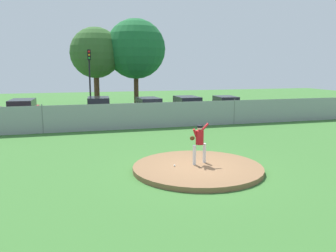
% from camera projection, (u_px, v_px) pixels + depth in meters
% --- Properties ---
extents(ground_plane, '(80.00, 80.00, 0.00)m').
position_uv_depth(ground_plane, '(160.00, 140.00, 19.63)').
color(ground_plane, '#386B2D').
extents(asphalt_strip, '(44.00, 7.00, 0.01)m').
position_uv_depth(asphalt_strip, '(134.00, 119.00, 27.70)').
color(asphalt_strip, '#2B2B2D').
rests_on(asphalt_strip, ground_plane).
extents(pitchers_mound, '(5.18, 5.18, 0.19)m').
position_uv_depth(pitchers_mound, '(198.00, 168.00, 13.91)').
color(pitchers_mound, brown).
rests_on(pitchers_mound, ground_plane).
extents(pitcher_youth, '(0.82, 0.34, 1.65)m').
position_uv_depth(pitcher_youth, '(199.00, 140.00, 14.06)').
color(pitcher_youth, silver).
rests_on(pitcher_youth, pitchers_mound).
extents(baseball, '(0.07, 0.07, 0.07)m').
position_uv_depth(baseball, '(175.00, 166.00, 13.81)').
color(baseball, white).
rests_on(baseball, pitchers_mound).
extents(chainlink_fence, '(32.61, 0.07, 1.83)m').
position_uv_depth(chainlink_fence, '(145.00, 116.00, 23.28)').
color(chainlink_fence, gray).
rests_on(chainlink_fence, ground_plane).
extents(parked_car_charcoal, '(2.02, 4.28, 1.59)m').
position_uv_depth(parked_car_charcoal, '(226.00, 106.00, 30.20)').
color(parked_car_charcoal, '#232328').
rests_on(parked_car_charcoal, ground_plane).
extents(parked_car_white, '(1.99, 4.25, 1.69)m').
position_uv_depth(parked_car_white, '(149.00, 109.00, 27.59)').
color(parked_car_white, silver).
rests_on(parked_car_white, ground_plane).
extents(parked_car_slate, '(2.06, 4.33, 1.78)m').
position_uv_depth(parked_car_slate, '(99.00, 109.00, 26.91)').
color(parked_car_slate, slate).
rests_on(parked_car_slate, ground_plane).
extents(parked_car_navy, '(1.95, 4.54, 1.70)m').
position_uv_depth(parked_car_navy, '(187.00, 107.00, 28.64)').
color(parked_car_navy, '#161E4C').
rests_on(parked_car_navy, ground_plane).
extents(parked_car_red, '(2.02, 4.82, 1.73)m').
position_uv_depth(parked_car_red, '(23.00, 112.00, 25.66)').
color(parked_car_red, '#A81919').
rests_on(parked_car_red, ground_plane).
extents(traffic_light_near, '(0.28, 0.46, 5.55)m').
position_uv_depth(traffic_light_near, '(90.00, 71.00, 30.02)').
color(traffic_light_near, black).
rests_on(traffic_light_near, ground_plane).
extents(tree_leaning_west, '(4.90, 4.90, 7.90)m').
position_uv_depth(tree_leaning_west, '(96.00, 53.00, 33.76)').
color(tree_leaning_west, '#4C331E').
rests_on(tree_leaning_west, ground_plane).
extents(tree_broad_right, '(5.87, 5.87, 8.78)m').
position_uv_depth(tree_broad_right, '(136.00, 49.00, 34.42)').
color(tree_broad_right, '#4C331E').
rests_on(tree_broad_right, ground_plane).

